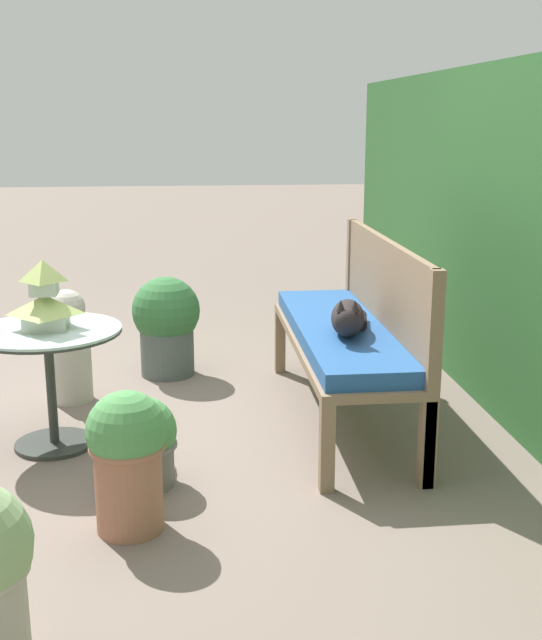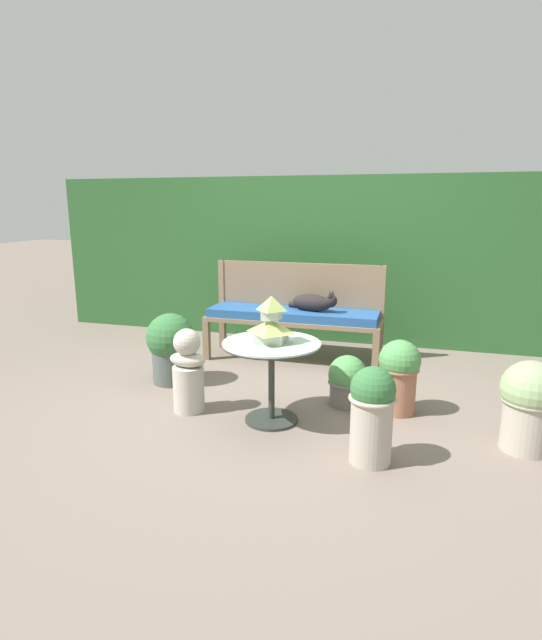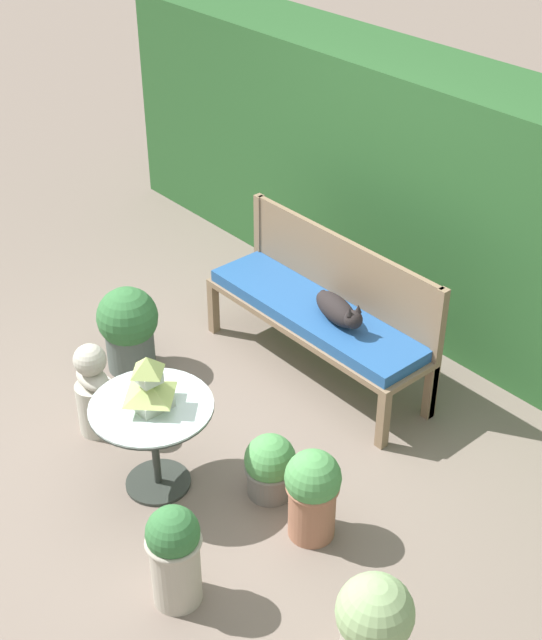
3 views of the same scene
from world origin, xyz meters
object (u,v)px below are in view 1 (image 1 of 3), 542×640
(garden_bust, at_px, (69,349))
(potted_plant_bench_left, at_px, (166,323))
(cat, at_px, (348,318))
(garden_bench, at_px, (341,338))
(pagoda_birdhouse, at_px, (45,300))
(potted_plant_patio_mid, at_px, (143,442))
(patio_table, at_px, (49,354))
(potted_plant_hedge_corner, at_px, (127,456))

(garden_bust, bearing_deg, potted_plant_bench_left, 131.15)
(garden_bust, bearing_deg, cat, 68.30)
(garden_bench, distance_m, pagoda_birdhouse, 1.46)
(cat, height_order, garden_bust, cat)
(cat, xyz_separation_m, potted_plant_bench_left, (-1.05, -0.89, -0.27))
(pagoda_birdhouse, distance_m, potted_plant_bench_left, 1.23)
(potted_plant_patio_mid, bearing_deg, patio_table, -136.66)
(cat, bearing_deg, potted_plant_hedge_corner, -37.93)
(potted_plant_hedge_corner, bearing_deg, potted_plant_bench_left, 176.68)
(cat, xyz_separation_m, potted_plant_patio_mid, (0.46, -0.97, -0.40))
(pagoda_birdhouse, bearing_deg, garden_bust, 179.97)
(patio_table, distance_m, potted_plant_bench_left, 1.18)
(cat, relative_size, patio_table, 0.73)
(pagoda_birdhouse, distance_m, potted_plant_hedge_corner, 1.03)
(potted_plant_hedge_corner, bearing_deg, cat, 130.04)
(pagoda_birdhouse, bearing_deg, potted_plant_patio_mid, 43.34)
(potted_plant_hedge_corner, bearing_deg, patio_table, -154.20)
(patio_table, bearing_deg, potted_plant_bench_left, 153.65)
(garden_bench, relative_size, potted_plant_hedge_corner, 3.09)
(patio_table, height_order, garden_bust, garden_bust)
(potted_plant_bench_left, bearing_deg, cat, 40.24)
(patio_table, height_order, potted_plant_patio_mid, patio_table)
(garden_bust, relative_size, potted_plant_hedge_corner, 1.14)
(potted_plant_patio_mid, bearing_deg, cat, 115.67)
(potted_plant_bench_left, bearing_deg, potted_plant_hedge_corner, -3.32)
(potted_plant_hedge_corner, bearing_deg, garden_bust, -164.60)
(garden_bench, distance_m, potted_plant_patio_mid, 1.21)
(pagoda_birdhouse, distance_m, potted_plant_patio_mid, 0.83)
(patio_table, xyz_separation_m, garden_bust, (-0.64, 0.00, -0.16))
(patio_table, xyz_separation_m, potted_plant_patio_mid, (0.47, 0.44, -0.26))
(potted_plant_hedge_corner, height_order, potted_plant_bench_left, potted_plant_bench_left)
(garden_bench, relative_size, patio_table, 2.48)
(cat, relative_size, pagoda_birdhouse, 1.56)
(garden_bench, bearing_deg, cat, -1.70)
(cat, height_order, potted_plant_patio_mid, cat)
(garden_bust, height_order, potted_plant_patio_mid, garden_bust)
(pagoda_birdhouse, xyz_separation_m, potted_plant_patio_mid, (0.47, 0.44, -0.52))
(cat, bearing_deg, garden_bench, -169.68)
(patio_table, distance_m, pagoda_birdhouse, 0.26)
(potted_plant_hedge_corner, xyz_separation_m, potted_plant_bench_left, (-1.89, 0.11, 0.02))
(pagoda_birdhouse, relative_size, garden_bust, 0.51)
(patio_table, distance_m, garden_bust, 0.66)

